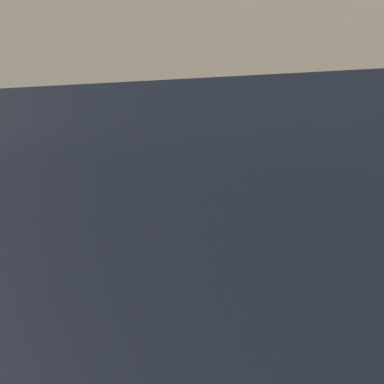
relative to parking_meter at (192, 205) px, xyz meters
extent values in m
cube|color=#9E9B96|center=(0.21, 1.14, -1.17)|extent=(24.00, 2.80, 0.10)
cylinder|color=gray|center=(0.00, 0.00, -0.55)|extent=(0.07, 0.07, 1.14)
cube|color=slate|center=(0.00, 0.00, 0.20)|extent=(0.16, 0.13, 0.35)
cube|color=gray|center=(0.00, -0.07, 0.23)|extent=(0.09, 0.01, 0.12)
cylinder|color=black|center=(0.00, 0.00, 0.43)|extent=(0.18, 0.11, 0.18)
camera|label=1|loc=(1.98, -2.60, 0.55)|focal=50.00mm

